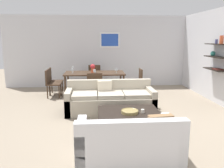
{
  "coord_description": "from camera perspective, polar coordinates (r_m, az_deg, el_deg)",
  "views": [
    {
      "loc": [
        -0.53,
        -5.36,
        1.88
      ],
      "look_at": [
        -0.09,
        0.2,
        0.75
      ],
      "focal_mm": 36.88,
      "sensor_mm": 36.0,
      "label": 1
    }
  ],
  "objects": [
    {
      "name": "wine_glass_foot",
      "position": [
        7.16,
        -4.36,
        3.23
      ],
      "size": [
        0.08,
        0.08,
        0.16
      ],
      "color": "silver",
      "rests_on": "dining_table"
    },
    {
      "name": "dining_chair_head",
      "position": [
        8.5,
        -4.36,
        2.11
      ],
      "size": [
        0.44,
        0.44,
        0.88
      ],
      "color": "#422D1E",
      "rests_on": "ground"
    },
    {
      "name": "sofa_beige",
      "position": [
        5.92,
        -0.47,
        -4.09
      ],
      "size": [
        2.22,
        0.9,
        0.78
      ],
      "color": "#B2A893",
      "rests_on": "ground"
    },
    {
      "name": "back_wall_unit",
      "position": [
        8.94,
        0.82,
        8.08
      ],
      "size": [
        8.4,
        0.09,
        2.7
      ],
      "color": "silver",
      "rests_on": "ground"
    },
    {
      "name": "dining_chair_right_near",
      "position": [
        7.54,
        6.24,
        0.88
      ],
      "size": [
        0.44,
        0.44,
        0.88
      ],
      "color": "#422D1E",
      "rests_on": "ground"
    },
    {
      "name": "dining_chair_left_far",
      "position": [
        7.96,
        -14.35,
        1.14
      ],
      "size": [
        0.44,
        0.44,
        0.88
      ],
      "color": "#422D1E",
      "rests_on": "ground"
    },
    {
      "name": "loveseat_white",
      "position": [
        3.64,
        4.13,
        -14.38
      ],
      "size": [
        1.56,
        0.9,
        0.78
      ],
      "color": "white",
      "rests_on": "ground"
    },
    {
      "name": "dining_chair_foot",
      "position": [
        6.76,
        -4.3,
        -0.32
      ],
      "size": [
        0.44,
        0.44,
        0.88
      ],
      "color": "#422D1E",
      "rests_on": "ground"
    },
    {
      "name": "wine_glass_right_near",
      "position": [
        7.49,
        1.11,
        3.55
      ],
      "size": [
        0.08,
        0.08,
        0.14
      ],
      "color": "silver",
      "rests_on": "dining_table"
    },
    {
      "name": "dining_table",
      "position": [
        7.59,
        -4.35,
        2.37
      ],
      "size": [
        1.95,
        0.95,
        0.75
      ],
      "color": "#422D1E",
      "rests_on": "ground"
    },
    {
      "name": "wine_glass_left_near",
      "position": [
        7.48,
        -9.84,
        3.48
      ],
      "size": [
        0.07,
        0.07,
        0.17
      ],
      "color": "silver",
      "rests_on": "dining_table"
    },
    {
      "name": "dining_chair_left_near",
      "position": [
        7.54,
        -14.89,
        0.56
      ],
      "size": [
        0.44,
        0.44,
        0.88
      ],
      "color": "#422D1E",
      "rests_on": "ground"
    },
    {
      "name": "coffee_table",
      "position": [
        4.82,
        4.23,
        -9.07
      ],
      "size": [
        1.26,
        1.03,
        0.38
      ],
      "color": "black",
      "rests_on": "ground"
    },
    {
      "name": "ground_plane",
      "position": [
        5.7,
        1.08,
        -7.8
      ],
      "size": [
        18.0,
        18.0,
        0.0
      ],
      "primitive_type": "plane",
      "color": "gray"
    },
    {
      "name": "candle_jar",
      "position": [
        4.72,
        7.6,
        -6.68
      ],
      "size": [
        0.07,
        0.07,
        0.08
      ],
      "primitive_type": "cylinder",
      "color": "silver",
      "rests_on": "coffee_table"
    },
    {
      "name": "centerpiece_vase",
      "position": [
        7.52,
        -4.81,
        4.03
      ],
      "size": [
        0.16,
        0.16,
        0.28
      ],
      "color": "#D85933",
      "rests_on": "dining_table"
    },
    {
      "name": "wine_glass_left_far",
      "position": [
        7.71,
        -9.69,
        3.89
      ],
      "size": [
        0.07,
        0.07,
        0.19
      ],
      "color": "silver",
      "rests_on": "dining_table"
    },
    {
      "name": "decorative_bowl",
      "position": [
        4.68,
        4.44,
        -6.81
      ],
      "size": [
        0.35,
        0.35,
        0.06
      ],
      "color": "#99844C",
      "rests_on": "coffee_table"
    }
  ]
}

